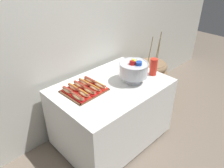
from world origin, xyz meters
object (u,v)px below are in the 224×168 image
hot_dog_4 (100,86)px  hot_dog_7 (79,85)px  buffet_table (112,112)px  floor_vase (151,82)px  hot_dog_9 (90,80)px  cup_stack (153,67)px  serving_tray (84,91)px  hot_dog_8 (85,83)px  punch_bowl (134,69)px  hot_dog_6 (74,88)px  hot_dog_5 (68,91)px  hot_dog_1 (84,94)px  hot_dog_3 (95,88)px  hot_dog_2 (89,91)px  hot_dog_0 (78,97)px

hot_dog_4 → hot_dog_7: (-0.16, 0.16, 0.00)m
buffet_table → floor_vase: floor_vase is taller
hot_dog_9 → cup_stack: bearing=-28.6°
floor_vase → serving_tray: bearing=-175.2°
hot_dog_8 → punch_bowl: (0.45, -0.31, 0.12)m
hot_dog_6 → hot_dog_7: hot_dog_7 is taller
hot_dog_5 → hot_dog_6: bearing=2.3°
cup_stack → serving_tray: bearing=161.3°
hot_dog_1 → hot_dog_3: (0.15, 0.01, -0.00)m
hot_dog_3 → serving_tray: bearing=134.6°
hot_dog_6 → cup_stack: size_ratio=0.80×
hot_dog_7 → cup_stack: cup_stack is taller
hot_dog_5 → hot_dog_7: size_ratio=0.97×
hot_dog_2 → hot_dog_3: hot_dog_2 is taller
hot_dog_2 → hot_dog_5: size_ratio=1.16×
hot_dog_2 → punch_bowl: size_ratio=0.57×
hot_dog_8 → cup_stack: (0.74, -0.36, 0.07)m
floor_vase → hot_dog_9: (-1.21, -0.03, 0.51)m
hot_dog_0 → punch_bowl: bearing=-11.3°
hot_dog_8 → punch_bowl: 0.56m
hot_dog_3 → hot_dog_7: bearing=116.8°
buffet_table → hot_dog_0: bearing=177.1°
hot_dog_8 → cup_stack: cup_stack is taller
floor_vase → hot_dog_0: bearing=-172.3°
hot_dog_4 → hot_dog_7: 0.22m
hot_dog_7 → punch_bowl: (0.52, -0.30, 0.12)m
hot_dog_1 → hot_dog_7: bearing=67.9°
hot_dog_3 → hot_dog_8: (-0.01, 0.16, 0.00)m
buffet_table → punch_bowl: punch_bowl is taller
hot_dog_2 → punch_bowl: 0.55m
hot_dog_4 → hot_dog_6: (-0.23, 0.16, 0.00)m
buffet_table → hot_dog_1: (-0.36, 0.03, 0.41)m
hot_dog_0 → hot_dog_3: size_ratio=0.98×
hot_dog_3 → hot_dog_4: (0.07, 0.00, 0.00)m
hot_dog_1 → hot_dog_5: bearing=116.8°
hot_dog_5 → hot_dog_8: hot_dog_5 is taller
cup_stack → hot_dog_0: bearing=169.0°
hot_dog_1 → serving_tray: bearing=50.1°
hot_dog_5 → hot_dog_8: bearing=2.3°
hot_dog_5 → floor_vase: bearing=1.4°
buffet_table → serving_tray: (-0.29, 0.11, 0.38)m
buffet_table → floor_vase: 1.09m
hot_dog_2 → hot_dog_3: bearing=2.3°
hot_dog_6 → punch_bowl: (0.60, -0.30, 0.12)m
buffet_table → hot_dog_6: size_ratio=7.73×
buffet_table → hot_dog_9: hot_dog_9 is taller
serving_tray → hot_dog_4: (0.15, -0.08, 0.03)m
hot_dog_3 → hot_dog_6: bearing=134.6°
hot_dog_0 → cup_stack: cup_stack is taller
hot_dog_6 → cup_stack: bearing=-21.7°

